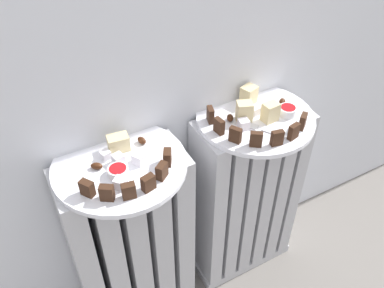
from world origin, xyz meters
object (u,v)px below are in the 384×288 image
(jam_bowl_right, at_px, (288,110))
(plate_right, at_px, (255,118))
(jam_bowl_left, at_px, (118,171))
(radiator_right, at_px, (245,198))
(fork, at_px, (264,130))
(radiator_left, at_px, (133,246))
(plate_left, at_px, (120,165))

(jam_bowl_right, bearing_deg, plate_right, 155.01)
(plate_right, distance_m, jam_bowl_left, 0.38)
(radiator_right, distance_m, fork, 0.32)
(radiator_left, height_order, fork, fork)
(fork, bearing_deg, jam_bowl_left, 176.24)
(plate_right, bearing_deg, jam_bowl_left, -174.71)
(radiator_right, relative_size, plate_left, 1.95)
(radiator_right, bearing_deg, jam_bowl_right, -24.99)
(radiator_left, relative_size, radiator_right, 1.00)
(radiator_right, xyz_separation_m, plate_left, (-0.36, 0.00, 0.30))
(radiator_left, distance_m, fork, 0.47)
(plate_right, height_order, jam_bowl_left, jam_bowl_left)
(plate_left, relative_size, jam_bowl_left, 6.74)
(fork, bearing_deg, radiator_left, 170.36)
(plate_left, xyz_separation_m, fork, (0.34, -0.06, 0.01))
(radiator_right, xyz_separation_m, plate_right, (0.00, 0.00, 0.30))
(radiator_right, bearing_deg, plate_right, 63.43)
(radiator_left, xyz_separation_m, fork, (0.34, -0.06, 0.31))
(radiator_left, distance_m, radiator_right, 0.36)
(jam_bowl_left, bearing_deg, radiator_left, 66.84)
(radiator_right, distance_m, jam_bowl_right, 0.33)
(jam_bowl_left, height_order, jam_bowl_right, jam_bowl_right)
(radiator_left, relative_size, jam_bowl_right, 13.09)
(plate_left, height_order, plate_right, same)
(jam_bowl_left, relative_size, jam_bowl_right, 0.99)
(jam_bowl_left, bearing_deg, jam_bowl_right, 0.13)
(jam_bowl_right, height_order, fork, jam_bowl_right)
(radiator_left, height_order, jam_bowl_left, jam_bowl_left)
(plate_right, bearing_deg, plate_left, 180.00)
(plate_left, relative_size, jam_bowl_right, 6.70)
(radiator_left, bearing_deg, radiator_right, 0.00)
(plate_left, relative_size, fork, 3.46)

